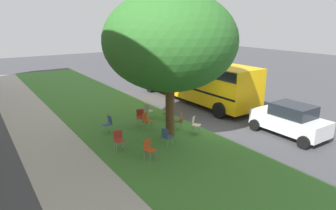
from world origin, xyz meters
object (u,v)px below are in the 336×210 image
object	(u,v)px
chair_5	(140,116)
chair_7	(149,148)
parked_car	(290,120)
chair_4	(148,110)
chair_9	(108,123)
chair_1	(146,119)
chair_6	(180,120)
chair_3	(195,124)
street_tree	(170,42)
chair_0	(167,136)
school_bus	(194,76)
chair_2	(119,139)
chair_8	(168,111)

from	to	relation	value
chair_5	chair_7	size ratio (longest dim) A/B	1.00
chair_7	parked_car	xyz separation A→B (m)	(-1.63, -7.19, 0.32)
chair_4	chair_9	size ratio (longest dim) A/B	1.00
chair_1	chair_9	size ratio (longest dim) A/B	1.00
chair_6	chair_7	size ratio (longest dim) A/B	1.00
chair_3	chair_7	distance (m)	3.71
chair_1	street_tree	bearing A→B (deg)	-165.42
parked_car	chair_0	bearing A→B (deg)	68.28
chair_6	chair_4	bearing A→B (deg)	11.57
school_bus	chair_2	bearing A→B (deg)	120.32
chair_9	school_bus	world-z (taller)	school_bus
chair_0	chair_9	distance (m)	3.53
chair_3	chair_5	size ratio (longest dim) A/B	1.00
street_tree	school_bus	size ratio (longest dim) A/B	0.67
chair_2	chair_7	xyz separation A→B (m)	(-1.63, -0.61, 0.00)
street_tree	chair_7	xyz separation A→B (m)	(-1.63, 2.18, -4.14)
chair_4	chair_7	distance (m)	5.40
chair_2	chair_9	xyz separation A→B (m)	(2.26, -0.46, 0.00)
street_tree	school_bus	distance (m)	7.66
chair_2	chair_5	distance (m)	3.32
chair_0	chair_3	size ratio (longest dim) A/B	1.00
school_bus	chair_7	bearing A→B (deg)	130.40
chair_0	chair_4	world-z (taller)	same
chair_1	chair_4	bearing A→B (deg)	-33.90
street_tree	chair_2	size ratio (longest dim) A/B	7.91
chair_2	chair_6	world-z (taller)	same
chair_0	chair_7	world-z (taller)	same
chair_5	chair_0	bearing A→B (deg)	172.59
parked_car	school_bus	xyz separation A→B (m)	(7.99, -0.28, 0.92)
street_tree	parked_car	size ratio (longest dim) A/B	1.88
chair_8	street_tree	bearing A→B (deg)	147.59
chair_6	parked_car	bearing A→B (deg)	-134.04
chair_3	chair_6	xyz separation A→B (m)	(0.95, 0.28, 0.00)
chair_3	chair_8	bearing A→B (deg)	-1.51
chair_7	chair_9	distance (m)	3.89
chair_0	chair_3	world-z (taller)	same
chair_4	chair_6	world-z (taller)	same
chair_4	parked_car	bearing A→B (deg)	-144.57
chair_4	school_bus	world-z (taller)	school_bus
chair_1	chair_6	xyz separation A→B (m)	(-1.04, -1.45, 0.00)
chair_7	chair_8	distance (m)	5.20
chair_1	chair_0	bearing A→B (deg)	170.98
chair_0	chair_1	bearing A→B (deg)	-9.02
chair_2	chair_4	distance (m)	4.50
chair_3	chair_4	world-z (taller)	same
chair_6	chair_2	bearing A→B (deg)	98.83
chair_2	street_tree	bearing A→B (deg)	-89.95
chair_1	school_bus	bearing A→B (deg)	-61.57
chair_1	chair_4	distance (m)	1.70
street_tree	chair_0	distance (m)	4.33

